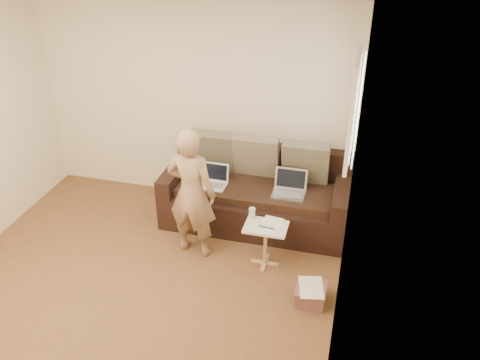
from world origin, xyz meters
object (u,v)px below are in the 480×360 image
at_px(person, 192,193).
at_px(drinking_glass, 252,213).
at_px(laptop_silver, 288,195).
at_px(striped_box, 311,294).
at_px(laptop_white, 212,186).
at_px(sofa, 256,192).
at_px(side_table, 265,245).

relative_size(person, drinking_glass, 12.68).
height_order(laptop_silver, person, person).
bearing_deg(striped_box, laptop_white, 141.04).
height_order(sofa, laptop_silver, sofa).
height_order(sofa, laptop_white, sofa).
height_order(laptop_white, person, person).
distance_m(laptop_white, striped_box, 1.79).
bearing_deg(laptop_white, person, -91.59).
relative_size(laptop_silver, person, 0.25).
height_order(person, drinking_glass, person).
distance_m(laptop_silver, side_table, 0.71).
xyz_separation_m(sofa, drinking_glass, (0.11, -0.66, 0.13)).
xyz_separation_m(sofa, person, (-0.54, -0.75, 0.34)).
distance_m(sofa, laptop_white, 0.54).
height_order(laptop_white, striped_box, laptop_white).
xyz_separation_m(laptop_silver, person, (-0.95, -0.61, 0.24)).
height_order(laptop_white, drinking_glass, laptop_white).
relative_size(laptop_silver, drinking_glass, 3.13).
bearing_deg(laptop_white, striped_box, -37.12).
bearing_deg(sofa, striped_box, -55.88).
distance_m(drinking_glass, striped_box, 1.06).
relative_size(sofa, drinking_glass, 18.33).
distance_m(laptop_white, side_table, 1.04).
height_order(laptop_silver, drinking_glass, laptop_silver).
xyz_separation_m(laptop_white, striped_box, (1.35, -1.10, -0.43)).
height_order(person, striped_box, person).
height_order(laptop_silver, laptop_white, laptop_silver).
xyz_separation_m(sofa, laptop_silver, (0.41, -0.14, 0.10)).
relative_size(laptop_silver, side_table, 0.75).
bearing_deg(person, laptop_white, -87.23).
xyz_separation_m(laptop_silver, drinking_glass, (-0.30, -0.53, 0.04)).
bearing_deg(sofa, person, -125.86).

